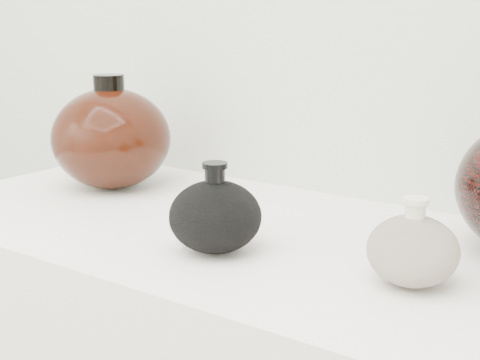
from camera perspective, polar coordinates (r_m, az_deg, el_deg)
The scene contains 3 objects.
black_gourd_vase at distance 0.87m, azimuth -2.12°, elevation -3.06°, with size 0.14×0.14×0.12m.
cream_gourd_vase at distance 0.79m, azimuth 14.52°, elevation -5.80°, with size 0.11×0.11×0.10m.
left_round_pot at distance 1.21m, azimuth -10.92°, elevation 3.54°, with size 0.26×0.26×0.20m.
Camera 1 is at (0.47, 0.19, 1.20)m, focal length 50.00 mm.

